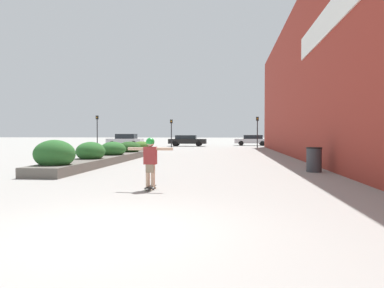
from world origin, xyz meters
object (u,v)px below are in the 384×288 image
at_px(skateboard, 150,187).
at_px(skateboarder, 150,157).
at_px(traffic_light_right, 257,127).
at_px(traffic_light_far_left, 97,126).
at_px(traffic_light_left, 171,128).
at_px(car_leftmost, 252,140).
at_px(car_center_left, 187,140).
at_px(car_center_right, 125,140).
at_px(trash_bin, 314,160).

height_order(skateboard, skateboarder, skateboarder).
bearing_deg(traffic_light_right, skateboard, -100.01).
bearing_deg(traffic_light_far_left, traffic_light_right, -1.91).
distance_m(skateboarder, traffic_light_left, 30.62).
bearing_deg(traffic_light_far_left, skateboard, -65.63).
bearing_deg(car_leftmost, car_center_left, 112.09).
distance_m(skateboard, traffic_light_right, 29.82).
distance_m(skateboarder, car_center_right, 34.66).
height_order(car_leftmost, traffic_light_left, traffic_light_left).
relative_size(car_center_left, traffic_light_left, 1.47).
relative_size(trash_bin, traffic_light_left, 0.31).
bearing_deg(traffic_light_right, traffic_light_left, 174.49).
distance_m(car_center_left, traffic_light_right, 9.86).
height_order(skateboarder, trash_bin, skateboarder).
relative_size(skateboard, traffic_light_left, 0.19).
bearing_deg(traffic_light_right, car_center_left, 150.40).
distance_m(skateboarder, car_center_left, 34.24).
xyz_separation_m(car_center_left, traffic_light_right, (8.45, -4.80, 1.61)).
bearing_deg(car_center_right, traffic_light_far_left, 139.46).
xyz_separation_m(car_leftmost, traffic_light_left, (-9.74, -7.25, 1.48)).
distance_m(trash_bin, car_center_left, 30.27).
height_order(trash_bin, car_center_left, car_center_left).
distance_m(car_leftmost, traffic_light_right, 8.35).
bearing_deg(skateboarder, traffic_light_right, 81.65).
bearing_deg(traffic_light_left, traffic_light_far_left, -177.92).
xyz_separation_m(car_leftmost, traffic_light_far_left, (-18.62, -7.57, 1.78)).
relative_size(trash_bin, car_center_right, 0.23).
distance_m(skateboarder, car_leftmost, 37.82).
bearing_deg(trash_bin, skateboarder, -137.32).
bearing_deg(traffic_light_left, traffic_light_right, -5.51).
bearing_deg(car_center_right, car_center_left, -80.98).
relative_size(skateboarder, traffic_light_left, 0.42).
height_order(traffic_light_left, traffic_light_far_left, traffic_light_far_left).
height_order(trash_bin, traffic_light_left, traffic_light_left).
height_order(car_leftmost, car_center_left, car_leftmost).
height_order(car_center_left, traffic_light_right, traffic_light_right).
xyz_separation_m(trash_bin, traffic_light_far_left, (-19.12, 24.77, 2.03)).
xyz_separation_m(skateboard, trash_bin, (5.57, 5.14, 0.44)).
xyz_separation_m(skateboard, skateboarder, (-0.00, 0.00, 0.84)).
height_order(skateboard, traffic_light_right, traffic_light_right).
distance_m(car_center_left, traffic_light_left, 4.35).
bearing_deg(traffic_light_right, traffic_light_far_left, 178.09).
bearing_deg(traffic_light_far_left, car_leftmost, 22.13).
bearing_deg(traffic_light_far_left, skateboarder, -65.63).
bearing_deg(skateboard, car_center_right, 110.20).
bearing_deg(skateboarder, skateboard, -84.77).
distance_m(trash_bin, car_center_right, 32.31).
relative_size(skateboarder, traffic_light_right, 0.39).
bearing_deg(traffic_light_left, skateboard, -81.22).
bearing_deg(car_center_left, car_center_right, -80.98).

